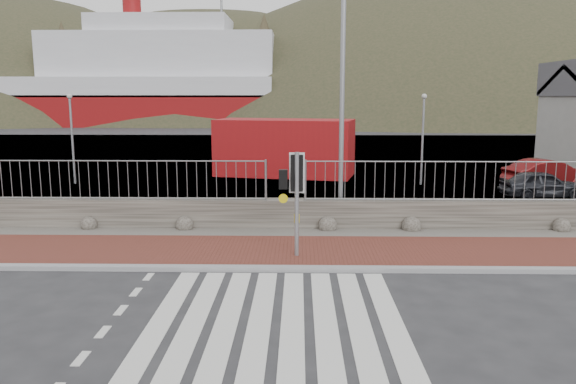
{
  "coord_description": "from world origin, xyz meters",
  "views": [
    {
      "loc": [
        0.41,
        -9.63,
        4.08
      ],
      "look_at": [
        0.16,
        3.0,
        1.88
      ],
      "focal_mm": 35.0,
      "sensor_mm": 36.0,
      "label": 1
    }
  ],
  "objects_px": {
    "traffic_signal_far": "(295,182)",
    "car_b": "(547,174)",
    "ferry": "(116,85)",
    "car_a": "(542,184)",
    "shipping_container": "(285,147)",
    "streetlight": "(347,67)"
  },
  "relations": [
    {
      "from": "car_a",
      "to": "streetlight",
      "type": "bearing_deg",
      "value": 114.97
    },
    {
      "from": "ferry",
      "to": "traffic_signal_far",
      "type": "relative_size",
      "value": 18.57
    },
    {
      "from": "shipping_container",
      "to": "car_b",
      "type": "xyz_separation_m",
      "value": [
        11.7,
        -3.79,
        -0.78
      ]
    },
    {
      "from": "streetlight",
      "to": "car_b",
      "type": "bearing_deg",
      "value": 41.57
    },
    {
      "from": "traffic_signal_far",
      "to": "car_b",
      "type": "relative_size",
      "value": 0.69
    },
    {
      "from": "traffic_signal_far",
      "to": "car_a",
      "type": "xyz_separation_m",
      "value": [
        9.81,
        8.67,
        -1.4
      ]
    },
    {
      "from": "shipping_container",
      "to": "car_a",
      "type": "bearing_deg",
      "value": -18.33
    },
    {
      "from": "ferry",
      "to": "shipping_container",
      "type": "relative_size",
      "value": 7.33
    },
    {
      "from": "ferry",
      "to": "traffic_signal_far",
      "type": "height_order",
      "value": "ferry"
    },
    {
      "from": "traffic_signal_far",
      "to": "car_a",
      "type": "distance_m",
      "value": 13.17
    },
    {
      "from": "shipping_container",
      "to": "car_b",
      "type": "relative_size",
      "value": 1.76
    },
    {
      "from": "streetlight",
      "to": "ferry",
      "type": "bearing_deg",
      "value": 119.07
    },
    {
      "from": "shipping_container",
      "to": "car_b",
      "type": "distance_m",
      "value": 12.32
    },
    {
      "from": "car_a",
      "to": "car_b",
      "type": "relative_size",
      "value": 0.83
    },
    {
      "from": "traffic_signal_far",
      "to": "shipping_container",
      "type": "bearing_deg",
      "value": -87.36
    },
    {
      "from": "ferry",
      "to": "car_a",
      "type": "height_order",
      "value": "ferry"
    },
    {
      "from": "traffic_signal_far",
      "to": "car_b",
      "type": "xyz_separation_m",
      "value": [
        11.06,
        11.05,
        -1.31
      ]
    },
    {
      "from": "traffic_signal_far",
      "to": "shipping_container",
      "type": "distance_m",
      "value": 14.86
    },
    {
      "from": "streetlight",
      "to": "shipping_container",
      "type": "height_order",
      "value": "streetlight"
    },
    {
      "from": "traffic_signal_far",
      "to": "streetlight",
      "type": "relative_size",
      "value": 0.31
    },
    {
      "from": "ferry",
      "to": "car_a",
      "type": "distance_m",
      "value": 65.42
    },
    {
      "from": "streetlight",
      "to": "shipping_container",
      "type": "distance_m",
      "value": 11.56
    }
  ]
}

